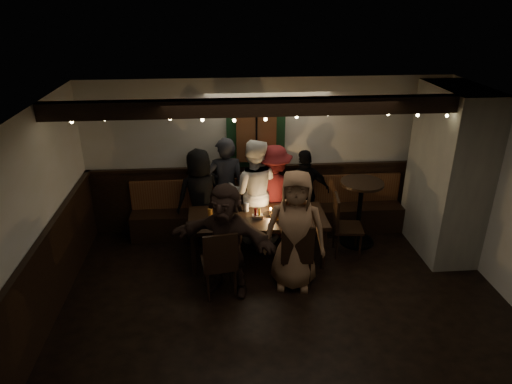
{
  "coord_description": "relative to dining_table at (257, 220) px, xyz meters",
  "views": [
    {
      "loc": [
        -0.81,
        -4.67,
        3.85
      ],
      "look_at": [
        -0.27,
        1.6,
        1.05
      ],
      "focal_mm": 32.0,
      "sensor_mm": 36.0,
      "label": 1
    }
  ],
  "objects": [
    {
      "name": "room",
      "position": [
        1.34,
        0.02,
        0.4
      ],
      "size": [
        6.02,
        5.01,
        2.62
      ],
      "color": "black",
      "rests_on": "ground"
    },
    {
      "name": "dining_table",
      "position": [
        0.0,
        0.0,
        0.0
      ],
      "size": [
        2.06,
        0.88,
        0.89
      ],
      "color": "black",
      "rests_on": "ground"
    },
    {
      "name": "chair_near_left",
      "position": [
        -0.57,
        -0.89,
        -0.11
      ],
      "size": [
        0.51,
        0.51,
        1.0
      ],
      "color": "black",
      "rests_on": "ground"
    },
    {
      "name": "person_b",
      "position": [
        -0.44,
        0.77,
        0.2
      ],
      "size": [
        0.65,
        0.43,
        1.74
      ],
      "primitive_type": "imported",
      "rotation": [
        0.0,
        0.0,
        3.17
      ],
      "color": "black",
      "rests_on": "ground"
    },
    {
      "name": "person_e",
      "position": [
        0.86,
        0.77,
        0.07
      ],
      "size": [
        0.92,
        0.49,
        1.5
      ],
      "primitive_type": "imported",
      "rotation": [
        0.0,
        0.0,
        3.29
      ],
      "color": "black",
      "rests_on": "ground"
    },
    {
      "name": "high_top",
      "position": [
        1.69,
        0.37,
        0.01
      ],
      "size": [
        0.68,
        0.68,
        1.09
      ],
      "color": "black",
      "rests_on": "ground"
    },
    {
      "name": "person_f",
      "position": [
        -0.48,
        -0.77,
        0.13
      ],
      "size": [
        1.55,
        1.04,
        1.6
      ],
      "primitive_type": "imported",
      "rotation": [
        0.0,
        0.0,
        -0.42
      ],
      "color": "black",
      "rests_on": "ground"
    },
    {
      "name": "chair_near_right",
      "position": [
        0.48,
        -0.75,
        -0.12
      ],
      "size": [
        0.47,
        0.47,
        0.98
      ],
      "color": "black",
      "rests_on": "ground"
    },
    {
      "name": "person_a",
      "position": [
        -0.86,
        0.72,
        0.11
      ],
      "size": [
        0.88,
        0.71,
        1.57
      ],
      "primitive_type": "imported",
      "rotation": [
        0.0,
        0.0,
        3.46
      ],
      "color": "black",
      "rests_on": "ground"
    },
    {
      "name": "chair_end",
      "position": [
        1.33,
        0.06,
        -0.12
      ],
      "size": [
        0.49,
        0.49,
        0.98
      ],
      "color": "black",
      "rests_on": "ground"
    },
    {
      "name": "person_g",
      "position": [
        0.45,
        -0.71,
        0.19
      ],
      "size": [
        0.93,
        0.69,
        1.73
      ],
      "primitive_type": "imported",
      "rotation": [
        0.0,
        0.0,
        -0.18
      ],
      "color": "#8B6547",
      "rests_on": "ground"
    },
    {
      "name": "person_c",
      "position": [
        0.0,
        0.63,
        0.2
      ],
      "size": [
        0.96,
        0.81,
        1.74
      ],
      "primitive_type": "imported",
      "rotation": [
        0.0,
        0.0,
        2.94
      ],
      "color": "silver",
      "rests_on": "ground"
    },
    {
      "name": "person_d",
      "position": [
        0.34,
        0.72,
        0.13
      ],
      "size": [
        1.04,
        0.6,
        1.61
      ],
      "primitive_type": "imported",
      "rotation": [
        0.0,
        0.0,
        3.14
      ],
      "color": "maroon",
      "rests_on": "ground"
    }
  ]
}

